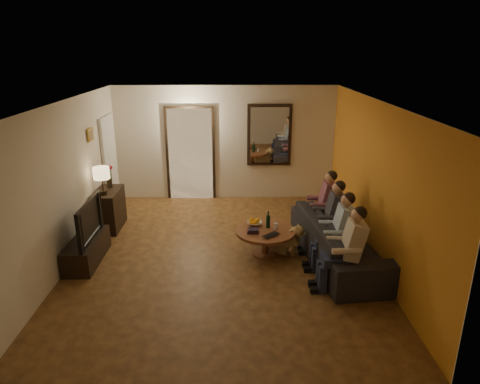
{
  "coord_description": "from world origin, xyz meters",
  "views": [
    {
      "loc": [
        0.21,
        -6.59,
        3.41
      ],
      "look_at": [
        0.3,
        0.3,
        1.05
      ],
      "focal_mm": 32.0,
      "sensor_mm": 36.0,
      "label": 1
    }
  ],
  "objects_px": {
    "sofa": "(339,240)",
    "dog": "(285,238)",
    "dresser": "(109,209)",
    "person_c": "(330,220)",
    "person_b": "(338,235)",
    "tv": "(83,221)",
    "coffee_table": "(265,242)",
    "person_d": "(323,208)",
    "table_lamp": "(102,181)",
    "bowl": "(254,223)",
    "tv_stand": "(87,250)",
    "person_a": "(348,252)",
    "wine_bottle": "(268,219)",
    "laptop": "(273,236)"
  },
  "relations": [
    {
      "from": "tv_stand",
      "to": "coffee_table",
      "type": "distance_m",
      "value": 2.99
    },
    {
      "from": "person_b",
      "to": "bowl",
      "type": "height_order",
      "value": "person_b"
    },
    {
      "from": "person_a",
      "to": "person_d",
      "type": "xyz_separation_m",
      "value": [
        0.0,
        1.8,
        0.0
      ]
    },
    {
      "from": "person_d",
      "to": "laptop",
      "type": "relative_size",
      "value": 3.65
    },
    {
      "from": "tv",
      "to": "person_d",
      "type": "height_order",
      "value": "person_d"
    },
    {
      "from": "sofa",
      "to": "dog",
      "type": "height_order",
      "value": "sofa"
    },
    {
      "from": "tv_stand",
      "to": "coffee_table",
      "type": "relative_size",
      "value": 1.18
    },
    {
      "from": "laptop",
      "to": "tv_stand",
      "type": "bearing_deg",
      "value": 137.0
    },
    {
      "from": "dresser",
      "to": "tv",
      "type": "distance_m",
      "value": 1.43
    },
    {
      "from": "sofa",
      "to": "dog",
      "type": "distance_m",
      "value": 0.91
    },
    {
      "from": "person_b",
      "to": "tv",
      "type": "bearing_deg",
      "value": 175.44
    },
    {
      "from": "dresser",
      "to": "person_a",
      "type": "distance_m",
      "value": 4.7
    },
    {
      "from": "dog",
      "to": "laptop",
      "type": "bearing_deg",
      "value": -105.07
    },
    {
      "from": "tv_stand",
      "to": "person_a",
      "type": "xyz_separation_m",
      "value": [
        4.08,
        -0.93,
        0.4
      ]
    },
    {
      "from": "dog",
      "to": "tv",
      "type": "bearing_deg",
      "value": -152.89
    },
    {
      "from": "sofa",
      "to": "person_d",
      "type": "bearing_deg",
      "value": -0.55
    },
    {
      "from": "table_lamp",
      "to": "tv_stand",
      "type": "bearing_deg",
      "value": -90.0
    },
    {
      "from": "dresser",
      "to": "person_c",
      "type": "relative_size",
      "value": 0.72
    },
    {
      "from": "person_a",
      "to": "person_b",
      "type": "height_order",
      "value": "same"
    },
    {
      "from": "laptop",
      "to": "person_b",
      "type": "bearing_deg",
      "value": -56.6
    },
    {
      "from": "dog",
      "to": "person_c",
      "type": "bearing_deg",
      "value": 23.47
    },
    {
      "from": "person_c",
      "to": "sofa",
      "type": "bearing_deg",
      "value": -71.57
    },
    {
      "from": "table_lamp",
      "to": "bowl",
      "type": "relative_size",
      "value": 2.08
    },
    {
      "from": "tv",
      "to": "coffee_table",
      "type": "bearing_deg",
      "value": -85.81
    },
    {
      "from": "table_lamp",
      "to": "tv_stand",
      "type": "height_order",
      "value": "table_lamp"
    },
    {
      "from": "person_b",
      "to": "person_c",
      "type": "bearing_deg",
      "value": 90.0
    },
    {
      "from": "dresser",
      "to": "wine_bottle",
      "type": "bearing_deg",
      "value": -19.46
    },
    {
      "from": "tv_stand",
      "to": "person_d",
      "type": "height_order",
      "value": "person_d"
    },
    {
      "from": "tv_stand",
      "to": "bowl",
      "type": "distance_m",
      "value": 2.85
    },
    {
      "from": "laptop",
      "to": "person_d",
      "type": "bearing_deg",
      "value": 1.11
    },
    {
      "from": "sofa",
      "to": "wine_bottle",
      "type": "height_order",
      "value": "wine_bottle"
    },
    {
      "from": "coffee_table",
      "to": "tv_stand",
      "type": "bearing_deg",
      "value": -175.81
    },
    {
      "from": "sofa",
      "to": "person_c",
      "type": "height_order",
      "value": "person_c"
    },
    {
      "from": "coffee_table",
      "to": "person_d",
      "type": "bearing_deg",
      "value": 30.69
    },
    {
      "from": "dog",
      "to": "wine_bottle",
      "type": "bearing_deg",
      "value": -167.91
    },
    {
      "from": "person_b",
      "to": "person_c",
      "type": "height_order",
      "value": "same"
    },
    {
      "from": "person_c",
      "to": "table_lamp",
      "type": "bearing_deg",
      "value": 167.64
    },
    {
      "from": "dresser",
      "to": "bowl",
      "type": "height_order",
      "value": "dresser"
    },
    {
      "from": "bowl",
      "to": "laptop",
      "type": "xyz_separation_m",
      "value": [
        0.28,
        -0.5,
        -0.02
      ]
    },
    {
      "from": "tv_stand",
      "to": "tv",
      "type": "xyz_separation_m",
      "value": [
        0.0,
        0.0,
        0.53
      ]
    },
    {
      "from": "dresser",
      "to": "tv",
      "type": "bearing_deg",
      "value": -90.0
    },
    {
      "from": "tv_stand",
      "to": "person_c",
      "type": "xyz_separation_m",
      "value": [
        4.08,
        0.27,
        0.4
      ]
    },
    {
      "from": "coffee_table",
      "to": "person_a",
      "type": "bearing_deg",
      "value": -46.01
    },
    {
      "from": "sofa",
      "to": "person_d",
      "type": "xyz_separation_m",
      "value": [
        -0.1,
        0.9,
        0.23
      ]
    },
    {
      "from": "bowl",
      "to": "wine_bottle",
      "type": "distance_m",
      "value": 0.29
    },
    {
      "from": "coffee_table",
      "to": "dresser",
      "type": "bearing_deg",
      "value": 158.55
    },
    {
      "from": "person_c",
      "to": "dog",
      "type": "distance_m",
      "value": 0.82
    },
    {
      "from": "table_lamp",
      "to": "person_c",
      "type": "height_order",
      "value": "table_lamp"
    },
    {
      "from": "person_b",
      "to": "wine_bottle",
      "type": "xyz_separation_m",
      "value": [
        -1.05,
        0.64,
        0.01
      ]
    },
    {
      "from": "person_a",
      "to": "dresser",
      "type": "bearing_deg",
      "value": 150.45
    }
  ]
}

